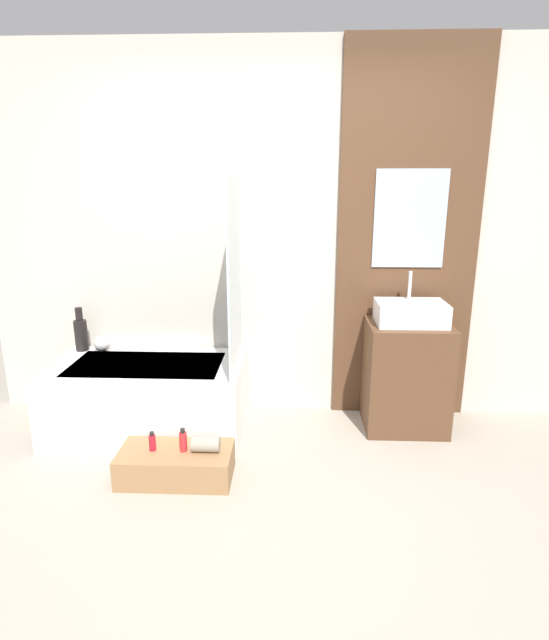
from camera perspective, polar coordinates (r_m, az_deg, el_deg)
ground_plane at (r=2.61m, az=-1.42°, el=-24.68°), size 12.00×12.00×0.00m
wall_tiled_back at (r=3.59m, az=0.09°, el=9.37°), size 4.20×0.06×2.60m
wall_wood_accent at (r=3.62m, az=15.00°, el=9.02°), size 0.97×0.04×2.60m
bathtub at (r=3.60m, az=-14.19°, el=-8.52°), size 1.30×0.74×0.49m
glass_shower_screen at (r=3.18m, az=-4.62°, el=5.09°), size 0.01×0.62×1.25m
wooden_step_bench at (r=3.09m, az=-11.18°, el=-15.86°), size 0.66×0.33×0.18m
vanity_cabinet at (r=3.61m, az=14.79°, el=-6.22°), size 0.56×0.45×0.76m
sink at (r=3.47m, az=15.30°, el=0.79°), size 0.46×0.31×0.34m
vase_tall_dark at (r=3.91m, az=-21.25°, el=-1.39°), size 0.09×0.09×0.32m
vase_round_light at (r=3.86m, az=-19.10°, el=-2.52°), size 0.12×0.12×0.12m
bottle_soap_primary at (r=3.05m, az=-13.79°, el=-13.39°), size 0.04×0.04×0.12m
bottle_soap_secondary at (r=3.00m, az=-10.40°, el=-13.44°), size 0.04×0.04×0.14m
towel_roll at (r=2.99m, az=-7.86°, el=-13.88°), size 0.16×0.09×0.09m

